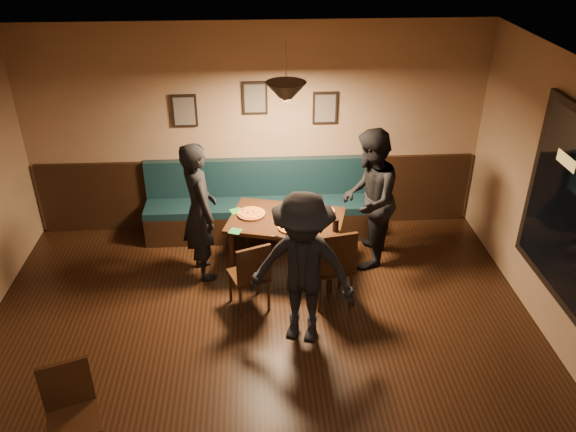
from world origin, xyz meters
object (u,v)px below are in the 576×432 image
at_px(diner_front, 303,270).
at_px(dining_table, 286,244).
at_px(diner_left, 200,211).
at_px(cafe_chair_far, 73,420).
at_px(tabasco_bottle, 329,217).
at_px(booth_bench, 258,202).
at_px(chair_near_left, 249,274).
at_px(chair_near_right, 331,264).
at_px(soda_glass, 336,225).
at_px(diner_right, 369,200).

bearing_deg(diner_front, dining_table, 112.55).
height_order(diner_left, cafe_chair_far, diner_left).
height_order(diner_front, tabasco_bottle, diner_front).
bearing_deg(booth_bench, diner_front, -78.86).
distance_m(chair_near_left, chair_near_right, 0.93).
xyz_separation_m(chair_near_right, tabasco_bottle, (0.04, 0.57, 0.28)).
bearing_deg(booth_bench, diner_left, -128.15).
bearing_deg(diner_left, cafe_chair_far, 141.60).
height_order(tabasco_bottle, cafe_chair_far, cafe_chair_far).
bearing_deg(chair_near_left, soda_glass, 0.27).
bearing_deg(tabasco_bottle, cafe_chair_far, -132.36).
xyz_separation_m(booth_bench, diner_left, (-0.69, -0.88, 0.36)).
bearing_deg(soda_glass, diner_right, 43.57).
height_order(dining_table, tabasco_bottle, tabasco_bottle).
relative_size(diner_front, cafe_chair_far, 1.87).
xyz_separation_m(diner_left, soda_glass, (1.57, -0.31, -0.06)).
bearing_deg(cafe_chair_far, tabasco_bottle, -152.00).
bearing_deg(tabasco_bottle, booth_bench, 131.38).
height_order(dining_table, chair_near_left, chair_near_left).
distance_m(dining_table, chair_near_left, 0.86).
relative_size(diner_front, soda_glass, 11.00).
height_order(soda_glass, cafe_chair_far, cafe_chair_far).
distance_m(booth_bench, diner_front, 2.19).
bearing_deg(cafe_chair_far, soda_glass, -155.26).
xyz_separation_m(diner_right, soda_glass, (-0.46, -0.44, -0.09)).
xyz_separation_m(dining_table, soda_glass, (0.55, -0.32, 0.44)).
bearing_deg(dining_table, booth_bench, 125.85).
distance_m(booth_bench, dining_table, 0.94).
bearing_deg(diner_right, chair_near_right, -17.70).
height_order(diner_right, soda_glass, diner_right).
xyz_separation_m(dining_table, chair_near_right, (0.46, -0.65, 0.13)).
relative_size(dining_table, diner_front, 0.79).
bearing_deg(soda_glass, tabasco_bottle, 100.29).
bearing_deg(dining_table, diner_left, -164.26).
relative_size(dining_table, chair_near_right, 1.37).
bearing_deg(diner_front, diner_right, 74.84).
height_order(booth_bench, dining_table, booth_bench).
height_order(diner_left, diner_right, diner_right).
xyz_separation_m(booth_bench, chair_near_left, (-0.13, -1.58, -0.06)).
distance_m(diner_right, soda_glass, 0.64).
bearing_deg(dining_table, soda_glass, -15.27).
bearing_deg(dining_table, diner_front, -70.94).
relative_size(chair_near_right, diner_right, 0.55).
height_order(diner_left, soda_glass, diner_left).
height_order(chair_near_right, cafe_chair_far, chair_near_right).
bearing_deg(chair_near_left, tabasco_bottle, 12.07).
height_order(chair_near_right, diner_left, diner_left).
relative_size(chair_near_left, diner_right, 0.50).
height_order(booth_bench, chair_near_right, booth_bench).
bearing_deg(diner_right, soda_glass, -28.77).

